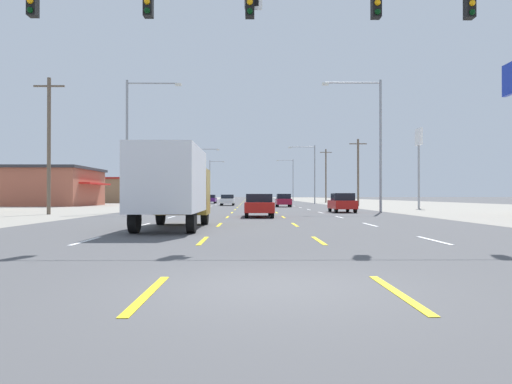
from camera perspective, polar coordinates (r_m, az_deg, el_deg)
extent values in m
plane|color=#4C4C4F|center=(73.00, -0.47, -1.48)|extent=(572.00, 572.00, 0.00)
cube|color=gray|center=(76.98, -19.23, -1.40)|extent=(28.00, 440.00, 0.01)
cube|color=gray|center=(77.18, 18.24, -1.40)|extent=(28.00, 440.00, 0.01)
cube|color=white|center=(14.89, -20.14, -5.66)|extent=(0.14, 2.60, 0.01)
cube|color=white|center=(22.09, -13.64, -3.95)|extent=(0.14, 2.60, 0.01)
cube|color=white|center=(29.43, -10.37, -3.06)|extent=(0.14, 2.60, 0.01)
cube|color=white|center=(36.84, -8.41, -2.53)|extent=(0.14, 2.60, 0.01)
cube|color=white|center=(44.28, -7.11, -2.17)|extent=(0.14, 2.60, 0.01)
cube|color=white|center=(51.74, -6.19, -1.91)|extent=(0.14, 2.60, 0.01)
cube|color=white|center=(59.21, -5.50, -1.72)|extent=(0.14, 2.60, 0.01)
cube|color=white|center=(66.68, -4.96, -1.57)|extent=(0.14, 2.60, 0.01)
cube|color=white|center=(74.16, -4.53, -1.46)|extent=(0.14, 2.60, 0.01)
cube|color=white|center=(81.65, -4.18, -1.36)|extent=(0.14, 2.60, 0.01)
cube|color=white|center=(89.13, -3.89, -1.28)|extent=(0.14, 2.60, 0.01)
cube|color=white|center=(96.62, -3.65, -1.21)|extent=(0.14, 2.60, 0.01)
cube|color=white|center=(104.11, -3.44, -1.15)|extent=(0.14, 2.60, 0.01)
cube|color=white|center=(111.60, -3.25, -1.10)|extent=(0.14, 2.60, 0.01)
cube|color=white|center=(119.10, -3.09, -1.06)|extent=(0.14, 2.60, 0.01)
cube|color=white|center=(126.59, -2.95, -1.02)|extent=(0.14, 2.60, 0.01)
cube|color=white|center=(134.08, -2.83, -0.98)|extent=(0.14, 2.60, 0.01)
cube|color=white|center=(141.58, -2.72, -0.95)|extent=(0.14, 2.60, 0.01)
cube|color=white|center=(149.07, -2.62, -0.92)|extent=(0.14, 2.60, 0.01)
cube|color=white|center=(156.57, -2.53, -0.90)|extent=(0.14, 2.60, 0.01)
cube|color=white|center=(164.07, -2.44, -0.88)|extent=(0.14, 2.60, 0.01)
cube|color=white|center=(171.56, -2.37, -0.86)|extent=(0.14, 2.60, 0.01)
cube|color=white|center=(179.06, -2.30, -0.84)|extent=(0.14, 2.60, 0.01)
cube|color=white|center=(186.56, -2.24, -0.82)|extent=(0.14, 2.60, 0.01)
cube|color=white|center=(194.05, -2.18, -0.80)|extent=(0.14, 2.60, 0.01)
cube|color=white|center=(201.55, -2.12, -0.79)|extent=(0.14, 2.60, 0.01)
cube|color=white|center=(209.05, -2.07, -0.77)|extent=(0.14, 2.60, 0.01)
cube|color=white|center=(216.55, -2.03, -0.76)|extent=(0.14, 2.60, 0.01)
cube|color=white|center=(224.04, -1.98, -0.75)|extent=(0.14, 2.60, 0.01)
cube|color=yellow|center=(6.78, -13.15, -12.05)|extent=(0.14, 2.60, 0.01)
cube|color=yellow|center=(14.12, -6.55, -5.97)|extent=(0.14, 2.60, 0.01)
cube|color=yellow|center=(21.58, -4.52, -4.04)|extent=(0.14, 2.60, 0.01)
cube|color=yellow|center=(29.05, -3.54, -3.10)|extent=(0.14, 2.60, 0.01)
cube|color=yellow|center=(36.54, -2.96, -2.55)|extent=(0.14, 2.60, 0.01)
cube|color=yellow|center=(44.03, -2.58, -2.18)|extent=(0.14, 2.60, 0.01)
cube|color=yellow|center=(51.52, -2.31, -1.92)|extent=(0.14, 2.60, 0.01)
cube|color=yellow|center=(59.02, -2.11, -1.73)|extent=(0.14, 2.60, 0.01)
cube|color=yellow|center=(66.52, -1.95, -1.58)|extent=(0.14, 2.60, 0.01)
cube|color=yellow|center=(74.01, -1.83, -1.46)|extent=(0.14, 2.60, 0.01)
cube|color=yellow|center=(81.51, -1.73, -1.36)|extent=(0.14, 2.60, 0.01)
cube|color=yellow|center=(89.01, -1.64, -1.28)|extent=(0.14, 2.60, 0.01)
cube|color=yellow|center=(96.51, -1.57, -1.21)|extent=(0.14, 2.60, 0.01)
cube|color=yellow|center=(104.00, -1.51, -1.15)|extent=(0.14, 2.60, 0.01)
cube|color=yellow|center=(111.50, -1.46, -1.10)|extent=(0.14, 2.60, 0.01)
cube|color=yellow|center=(119.00, -1.41, -1.06)|extent=(0.14, 2.60, 0.01)
cube|color=yellow|center=(126.50, -1.37, -1.02)|extent=(0.14, 2.60, 0.01)
cube|color=yellow|center=(134.00, -1.33, -0.98)|extent=(0.14, 2.60, 0.01)
cube|color=yellow|center=(141.50, -1.30, -0.95)|extent=(0.14, 2.60, 0.01)
cube|color=yellow|center=(149.00, -1.27, -0.93)|extent=(0.14, 2.60, 0.01)
cube|color=yellow|center=(156.50, -1.25, -0.90)|extent=(0.14, 2.60, 0.01)
cube|color=yellow|center=(164.00, -1.22, -0.88)|extent=(0.14, 2.60, 0.01)
cube|color=yellow|center=(171.50, -1.20, -0.86)|extent=(0.14, 2.60, 0.01)
cube|color=yellow|center=(179.00, -1.18, -0.84)|extent=(0.14, 2.60, 0.01)
cube|color=yellow|center=(186.50, -1.16, -0.82)|extent=(0.14, 2.60, 0.01)
cube|color=yellow|center=(194.00, -1.14, -0.80)|extent=(0.14, 2.60, 0.01)
cube|color=yellow|center=(201.50, -1.13, -0.79)|extent=(0.14, 2.60, 0.01)
cube|color=yellow|center=(208.99, -1.11, -0.77)|extent=(0.14, 2.60, 0.01)
cube|color=yellow|center=(216.49, -1.10, -0.76)|extent=(0.14, 2.60, 0.01)
cube|color=yellow|center=(223.99, -1.09, -0.75)|extent=(0.14, 2.60, 0.01)
cube|color=yellow|center=(6.95, 17.03, -11.77)|extent=(0.14, 2.60, 0.01)
cube|color=yellow|center=(14.20, 7.72, -5.93)|extent=(0.14, 2.60, 0.01)
cube|color=yellow|center=(21.63, 4.79, -4.03)|extent=(0.14, 2.60, 0.01)
cube|color=yellow|center=(29.09, 3.37, -3.10)|extent=(0.14, 2.60, 0.01)
cube|color=yellow|center=(36.57, 2.53, -2.55)|extent=(0.14, 2.60, 0.01)
cube|color=yellow|center=(44.06, 1.98, -2.18)|extent=(0.14, 2.60, 0.01)
cube|color=yellow|center=(51.55, 1.58, -1.92)|extent=(0.14, 2.60, 0.01)
cube|color=yellow|center=(59.04, 1.29, -1.73)|extent=(0.14, 2.60, 0.01)
cube|color=yellow|center=(66.53, 1.06, -1.58)|extent=(0.14, 2.60, 0.01)
cube|color=yellow|center=(74.03, 0.88, -1.46)|extent=(0.14, 2.60, 0.01)
cube|color=yellow|center=(81.52, 0.74, -1.36)|extent=(0.14, 2.60, 0.01)
cube|color=yellow|center=(89.02, 0.61, -1.28)|extent=(0.14, 2.60, 0.01)
cube|color=yellow|center=(96.52, 0.51, -1.21)|extent=(0.14, 2.60, 0.01)
cube|color=yellow|center=(104.02, 0.42, -1.15)|extent=(0.14, 2.60, 0.01)
cube|color=yellow|center=(111.51, 0.34, -1.10)|extent=(0.14, 2.60, 0.01)
cube|color=yellow|center=(119.01, 0.28, -1.06)|extent=(0.14, 2.60, 0.01)
cube|color=yellow|center=(126.51, 0.22, -1.02)|extent=(0.14, 2.60, 0.01)
cube|color=yellow|center=(134.01, 0.16, -0.98)|extent=(0.14, 2.60, 0.01)
cube|color=yellow|center=(141.51, 0.12, -0.95)|extent=(0.14, 2.60, 0.01)
cube|color=yellow|center=(149.01, 0.07, -0.93)|extent=(0.14, 2.60, 0.01)
cube|color=yellow|center=(156.51, 0.04, -0.90)|extent=(0.14, 2.60, 0.01)
cube|color=yellow|center=(164.00, 0.00, -0.88)|extent=(0.14, 2.60, 0.01)
cube|color=yellow|center=(171.50, -0.03, -0.86)|extent=(0.14, 2.60, 0.01)
cube|color=yellow|center=(179.00, -0.06, -0.84)|extent=(0.14, 2.60, 0.01)
cube|color=yellow|center=(186.50, -0.09, -0.82)|extent=(0.14, 2.60, 0.01)
cube|color=yellow|center=(194.00, -0.11, -0.80)|extent=(0.14, 2.60, 0.01)
cube|color=yellow|center=(201.50, -0.13, -0.79)|extent=(0.14, 2.60, 0.01)
cube|color=yellow|center=(209.00, -0.15, -0.77)|extent=(0.14, 2.60, 0.01)
cube|color=yellow|center=(216.50, -0.17, -0.76)|extent=(0.14, 2.60, 0.01)
cube|color=yellow|center=(224.00, -0.19, -0.75)|extent=(0.14, 2.60, 0.01)
cube|color=white|center=(15.12, 21.02, -5.58)|extent=(0.14, 2.60, 0.01)
cube|color=white|center=(22.24, 13.83, -3.92)|extent=(0.14, 2.60, 0.01)
cube|color=white|center=(29.55, 10.17, -3.05)|extent=(0.14, 2.60, 0.01)
cube|color=white|center=(36.93, 7.96, -2.52)|extent=(0.14, 2.60, 0.01)
cube|color=white|center=(44.36, 6.50, -2.17)|extent=(0.14, 2.60, 0.01)
cube|color=white|center=(51.80, 5.46, -1.91)|extent=(0.14, 2.60, 0.01)
cube|color=white|center=(59.26, 4.68, -1.72)|extent=(0.14, 2.60, 0.01)
cube|color=white|center=(66.73, 4.07, -1.57)|extent=(0.14, 2.60, 0.01)
cube|color=white|center=(74.21, 3.59, -1.46)|extent=(0.14, 2.60, 0.01)
cube|color=white|center=(81.69, 3.19, -1.36)|extent=(0.14, 2.60, 0.01)
cube|color=white|center=(89.17, 2.86, -1.28)|extent=(0.14, 2.60, 0.01)
cube|color=white|center=(96.66, 2.58, -1.21)|extent=(0.14, 2.60, 0.01)
cube|color=white|center=(104.14, 2.35, -1.15)|extent=(0.14, 2.60, 0.01)
cube|color=white|center=(111.63, 2.14, -1.10)|extent=(0.14, 2.60, 0.01)
cube|color=white|center=(119.12, 1.96, -1.06)|extent=(0.14, 2.60, 0.01)
cube|color=white|center=(126.62, 1.80, -1.02)|extent=(0.14, 2.60, 0.01)
cube|color=white|center=(134.11, 1.66, -0.98)|extent=(0.14, 2.60, 0.01)
cube|color=white|center=(141.60, 1.53, -0.95)|extent=(0.14, 2.60, 0.01)
cube|color=white|center=(149.10, 1.42, -0.92)|extent=(0.14, 2.60, 0.01)
cube|color=white|center=(156.59, 1.32, -0.90)|extent=(0.14, 2.60, 0.01)
cube|color=white|center=(164.09, 1.22, -0.88)|extent=(0.14, 2.60, 0.01)
cube|color=white|center=(171.58, 1.14, -0.86)|extent=(0.14, 2.60, 0.01)
cube|color=white|center=(179.08, 1.06, -0.84)|extent=(0.14, 2.60, 0.01)
cube|color=white|center=(186.57, 0.99, -0.82)|extent=(0.14, 2.60, 0.01)
cube|color=white|center=(194.07, 0.92, -0.80)|extent=(0.14, 2.60, 0.01)
cube|color=white|center=(201.57, 0.86, -0.79)|extent=(0.14, 2.60, 0.01)
cube|color=white|center=(209.06, 0.81, -0.77)|extent=(0.14, 2.60, 0.01)
cube|color=white|center=(216.56, 0.75, -0.76)|extent=(0.14, 2.60, 0.01)
cube|color=white|center=(224.06, 0.70, -0.75)|extent=(0.14, 2.60, 0.01)
cube|color=white|center=(16.64, -0.34, 22.44)|extent=(0.60, 0.04, 0.60)
cube|color=black|center=(16.62, -0.34, 22.48)|extent=(0.36, 0.01, 0.36)
cube|color=black|center=(17.09, 14.55, 21.43)|extent=(0.30, 0.34, 0.92)
sphere|color=#F29E0C|center=(16.91, 14.73, 21.60)|extent=(0.20, 0.20, 0.20)
sphere|color=black|center=(16.80, 14.73, 20.65)|extent=(0.20, 0.20, 0.20)
cube|color=black|center=(16.57, -0.77, 22.15)|extent=(0.30, 0.34, 0.92)
sphere|color=#F29E0C|center=(16.39, -0.77, 22.33)|extent=(0.20, 0.20, 0.20)
sphere|color=black|center=(16.27, -0.77, 21.35)|extent=(0.20, 0.20, 0.20)
cube|color=black|center=(18.11, 24.77, 20.17)|extent=(0.30, 0.34, 0.92)
sphere|color=#F29E0C|center=(17.95, 25.04, 20.30)|extent=(0.20, 0.20, 0.20)
sphere|color=black|center=(17.84, 25.04, 19.40)|extent=(0.20, 0.20, 0.20)
cube|color=black|center=(16.90, -13.10, 21.68)|extent=(0.30, 0.34, 0.92)
sphere|color=#F29E0C|center=(16.73, -13.25, 21.85)|extent=(0.20, 0.20, 0.20)
sphere|color=black|center=(16.62, -13.25, 20.89)|extent=(0.20, 0.20, 0.20)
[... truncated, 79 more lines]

